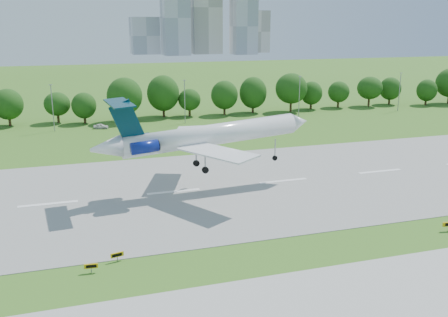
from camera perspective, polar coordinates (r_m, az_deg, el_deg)
The scene contains 9 objects.
ground at distance 61.84m, azimuth -1.02°, elevation -11.14°, with size 600.00×600.00×0.00m, color #37631A.
runway at distance 84.31m, azimuth -5.77°, elevation -3.81°, with size 400.00×45.00×0.08m, color gray.
tree_line at distance 147.57m, azimuth -11.10°, elevation 6.71°, with size 288.40×8.40×10.40m.
light_poles at distance 137.46m, azimuth -11.68°, elevation 6.13°, with size 175.90×0.25×12.19m.
skyline at distance 458.60m, azimuth -2.68°, elevation 15.67°, with size 127.00×52.00×80.00m.
airliner at distance 82.59m, azimuth -2.66°, elevation 2.63°, with size 38.58×27.94×12.66m.
taxi_sign_left at distance 59.80m, azimuth -14.95°, elevation -11.81°, with size 1.57×0.34×1.09m.
taxi_sign_centre at distance 61.69m, azimuth -12.11°, elevation -10.72°, with size 1.59×0.52×1.12m.
service_vehicle_b at distance 137.64m, azimuth -13.88°, elevation 3.60°, with size 1.57×3.91×1.33m, color silver.
Camera 1 is at (-15.30, -53.21, 27.55)m, focal length 40.00 mm.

